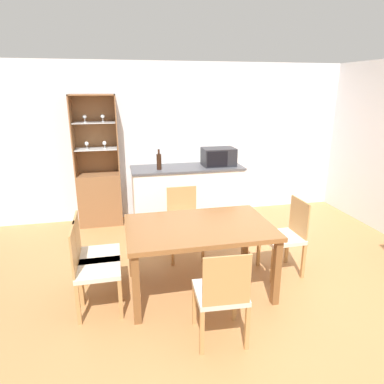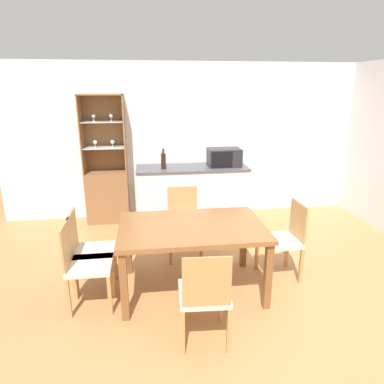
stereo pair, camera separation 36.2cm
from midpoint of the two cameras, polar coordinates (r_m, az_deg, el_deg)
name	(u,v)px [view 1 (the left image)]	position (r m, az deg, el deg)	size (l,w,h in m)	color
ground_plane	(252,291)	(3.94, 7.37, -16.10)	(18.00, 18.00, 0.00)	#B27A47
wall_back	(198,141)	(5.90, -0.81, 8.54)	(6.80, 0.06, 2.55)	silver
kitchen_counter	(187,198)	(5.33, -2.74, -1.00)	(1.69, 0.60, 0.99)	white
display_cabinet	(100,188)	(5.74, -16.92, 0.56)	(0.68, 0.39, 2.05)	brown
dining_table	(199,233)	(3.64, -1.69, -6.84)	(1.52, 0.99, 0.76)	brown
dining_chair_head_far	(184,222)	(4.47, -3.67, -5.12)	(0.43, 0.43, 0.90)	beige
dining_chair_side_left_near	(93,269)	(3.58, -19.01, -12.04)	(0.43, 0.43, 0.90)	beige
dining_chair_side_right_far	(285,236)	(4.18, 12.93, -7.20)	(0.44, 0.44, 0.90)	beige
dining_chair_head_near	(221,294)	(3.03, 1.37, -16.71)	(0.45, 0.45, 0.90)	beige
dining_chair_side_left_far	(95,255)	(3.84, -18.56, -9.92)	(0.43, 0.43, 0.90)	beige
microwave	(219,157)	(5.27, 2.48, 5.87)	(0.49, 0.35, 0.27)	#232328
wine_bottle	(159,161)	(5.04, -7.58, 5.08)	(0.07, 0.07, 0.30)	black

